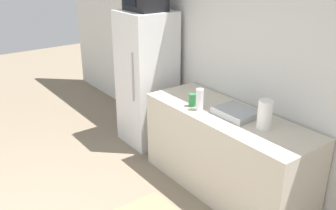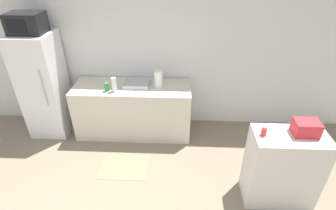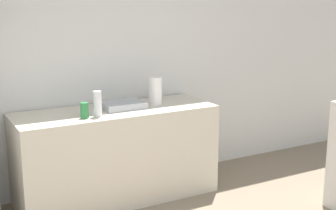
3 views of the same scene
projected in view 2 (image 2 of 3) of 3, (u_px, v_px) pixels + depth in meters
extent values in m
cube|color=silver|center=(122.00, 51.00, 4.19)|extent=(8.00, 0.06, 2.60)
cube|color=silver|center=(44.00, 86.00, 4.15)|extent=(0.59, 0.59, 1.68)
cylinder|color=#B7B7BC|center=(43.00, 88.00, 3.81)|extent=(0.02, 0.02, 0.59)
cube|color=black|center=(26.00, 23.00, 3.63)|extent=(0.47, 0.35, 0.29)
cube|color=black|center=(16.00, 26.00, 3.48)|extent=(0.26, 0.01, 0.17)
cube|color=beige|center=(134.00, 109.00, 4.31)|extent=(1.85, 0.66, 0.86)
cube|color=#9EA3A8|center=(137.00, 84.00, 4.09)|extent=(0.39, 0.32, 0.06)
cylinder|color=silver|center=(114.00, 85.00, 3.90)|extent=(0.07, 0.07, 0.22)
cylinder|color=#2D7F42|center=(107.00, 87.00, 3.93)|extent=(0.07, 0.07, 0.13)
cube|color=silver|center=(282.00, 168.00, 3.11)|extent=(0.81, 0.44, 0.98)
cube|color=red|center=(306.00, 128.00, 2.83)|extent=(0.27, 0.19, 0.16)
cylinder|color=red|center=(264.00, 132.00, 2.83)|extent=(0.06, 0.06, 0.09)
cylinder|color=white|center=(158.00, 79.00, 4.02)|extent=(0.13, 0.13, 0.26)
cube|color=#937A5B|center=(124.00, 166.00, 3.80)|extent=(0.69, 0.52, 0.01)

